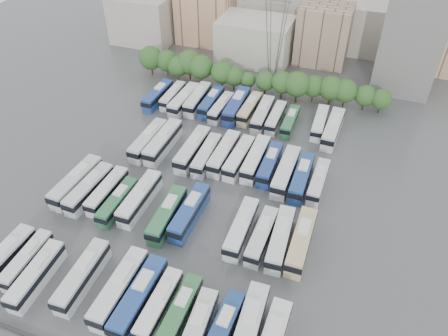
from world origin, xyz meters
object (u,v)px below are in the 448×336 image
(bus_r0_s10, at_px, (197,331))
(bus_r1_s11, at_px, (262,236))
(bus_r3_s10, at_px, (290,121))
(bus_r3_s13, at_px, (333,129))
(bus_r0_s7, at_px, (139,297))
(bus_r2_s5, at_px, (193,149))
(bus_r0_s12, at_px, (248,330))
(bus_r3_s0, at_px, (158,95))
(bus_r1_s12, at_px, (280,239))
(electricity_pylon, at_px, (277,11))
(bus_r0_s1, at_px, (27,260))
(bus_r2_s9, at_px, (256,159))
(bus_r2_s8, at_px, (239,157))
(bus_r2_s13, at_px, (318,181))
(bus_r1_s1, at_px, (89,189))
(bus_r2_s11, at_px, (286,171))
(bus_r2_s12, at_px, (301,177))
(bus_r0_s0, at_px, (3,260))
(bus_r1_s4, at_px, (140,198))
(bus_r3_s4, at_px, (211,102))
(bus_r3_s9, at_px, (276,117))
(bus_r2_s6, at_px, (207,155))
(bus_r3_s6, at_px, (237,106))
(bus_r2_s3, at_px, (163,142))
(bus_r0_s11, at_px, (222,332))
(bus_r1_s6, at_px, (167,215))
(bus_r3_s2, at_px, (184,100))
(bus_r3_s8, at_px, (263,114))
(bus_r1_s0, at_px, (76,182))
(bus_r3_s12, at_px, (320,123))
(bus_r3_s5, at_px, (221,108))
(bus_r2_s7, at_px, (224,153))
(bus_r0_s6, at_px, (120,288))
(bus_r2_s2, at_px, (148,140))
(bus_r1_s2, at_px, (107,191))
(bus_r1_s10, at_px, (241,228))
(bus_r0_s2, at_px, (36,275))
(bus_r2_s10, at_px, (270,164))
(bus_r0_s8, at_px, (159,305))
(bus_r1_s13, at_px, (301,241))
(bus_r0_s4, at_px, (82,276))
(bus_r3_s1, at_px, (173,96))
(bus_r3_s7, at_px, (250,109))
(apartment_tower, at_px, (411,39))
(bus_r0_s9, at_px, (180,312))

(bus_r0_s10, xyz_separation_m, bus_r1_s11, (3.60, 19.31, -0.04))
(bus_r3_s10, xyz_separation_m, bus_r3_s13, (9.61, -0.24, 0.38))
(bus_r0_s7, distance_m, bus_r2_s5, 35.82)
(bus_r0_s12, xyz_separation_m, bus_r3_s0, (-39.72, 52.45, -0.22))
(bus_r1_s12, bearing_deg, electricity_pylon, 103.32)
(bus_r0_s1, bearing_deg, bus_r2_s9, 51.94)
(bus_r3_s13, bearing_deg, bus_r2_s8, -132.25)
(bus_r0_s12, bearing_deg, bus_r2_s13, 82.06)
(bus_r1_s1, relative_size, bus_r2_s11, 0.95)
(bus_r2_s12, bearing_deg, bus_r0_s0, -138.67)
(bus_r0_s12, height_order, bus_r1_s4, bus_r0_s12)
(bus_r2_s11, height_order, bus_r3_s4, bus_r2_s11)
(bus_r3_s9, bearing_deg, bus_r0_s7, -96.72)
(bus_r0_s7, height_order, bus_r2_s6, bus_r0_s7)
(bus_r3_s6, bearing_deg, bus_r0_s7, -87.39)
(bus_r2_s3, height_order, bus_r3_s13, bus_r2_s3)
(bus_r0_s11, bearing_deg, bus_r0_s1, -179.90)
(bus_r1_s6, distance_m, bus_r3_s9, 38.02)
(bus_r3_s2, relative_size, bus_r3_s8, 1.02)
(bus_r0_s10, xyz_separation_m, bus_r1_s0, (-32.96, 20.25, 0.21))
(electricity_pylon, distance_m, bus_r0_s1, 77.78)
(bus_r1_s6, relative_size, bus_r3_s12, 1.08)
(bus_r3_s5, bearing_deg, bus_r2_s7, -65.57)
(bus_r1_s11, bearing_deg, bus_r2_s6, 135.27)
(bus_r0_s10, height_order, bus_r3_s9, bus_r0_s10)
(bus_r0_s6, height_order, bus_r2_s2, bus_r0_s6)
(bus_r3_s2, bearing_deg, bus_r1_s6, -68.25)
(bus_r0_s1, xyz_separation_m, bus_r1_s2, (3.37, 18.17, 0.10))
(bus_r3_s2, height_order, bus_r3_s13, bus_r3_s13)
(bus_r0_s10, height_order, bus_r1_s10, bus_r1_s10)
(bus_r0_s2, relative_size, bus_r2_s10, 1.02)
(bus_r0_s8, relative_size, bus_r2_s7, 0.90)
(bus_r1_s4, distance_m, bus_r1_s13, 29.67)
(bus_r1_s2, xyz_separation_m, bus_r3_s10, (26.49, 34.47, -0.12))
(bus_r1_s0, relative_size, bus_r1_s4, 1.05)
(bus_r3_s8, bearing_deg, bus_r1_s1, -124.65)
(bus_r3_s0, bearing_deg, bus_r3_s13, 1.09)
(bus_r3_s9, bearing_deg, bus_r0_s4, -107.03)
(bus_r2_s2, height_order, bus_r3_s1, bus_r2_s2)
(bus_r0_s10, xyz_separation_m, bus_r1_s2, (-26.34, 20.31, -0.06))
(bus_r2_s5, distance_m, bus_r3_s7, 20.49)
(bus_r3_s8, bearing_deg, bus_r0_s0, -117.51)
(bus_r0_s4, bearing_deg, bus_r2_s6, 76.99)
(bus_r2_s7, height_order, bus_r2_s9, bus_r2_s9)
(bus_r0_s11, distance_m, bus_r2_s11, 35.66)
(bus_r1_s10, relative_size, bus_r1_s12, 0.98)
(apartment_tower, relative_size, bus_r0_s10, 2.15)
(bus_r0_s9, height_order, bus_r1_s2, bus_r1_s2)
(bus_r1_s12, height_order, bus_r2_s3, bus_r2_s3)
(bus_r1_s11, relative_size, bus_r2_s3, 0.88)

